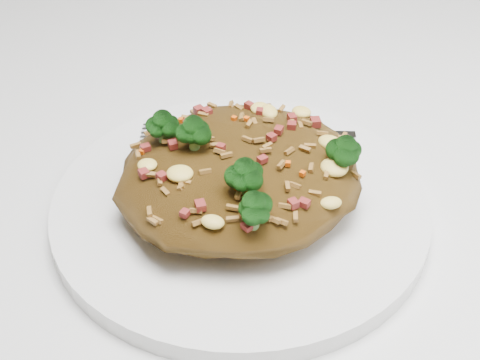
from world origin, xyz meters
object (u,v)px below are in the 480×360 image
Objects in this scene: fried_rice at (240,165)px; fork at (259,134)px; dining_table at (117,299)px; plate at (240,205)px.

fried_rice is 1.14× the size of fork.
fried_rice is at bearing -32.50° from dining_table.
dining_table is 0.17m from fork.
dining_table is 0.14m from plate.
fried_rice is 0.08m from fork.
plate reaches higher than dining_table.
plate is 0.07m from fork.
fried_rice is (-0.00, -0.00, 0.03)m from plate.
fork reaches higher than dining_table.
plate is 0.03m from fried_rice.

